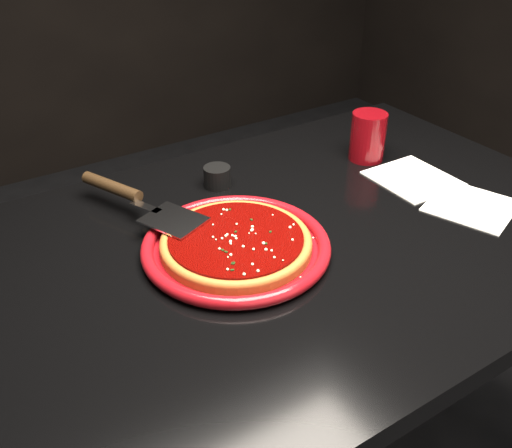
{
  "coord_description": "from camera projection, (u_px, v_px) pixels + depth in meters",
  "views": [
    {
      "loc": [
        -0.52,
        -0.69,
        1.32
      ],
      "look_at": [
        -0.06,
        0.04,
        0.77
      ],
      "focal_mm": 40.0,
      "sensor_mm": 36.0,
      "label": 1
    }
  ],
  "objects": [
    {
      "name": "table",
      "position": [
        288.0,
        378.0,
        1.23
      ],
      "size": [
        1.2,
        0.8,
        0.75
      ],
      "primitive_type": "cube",
      "color": "black",
      "rests_on": "floor"
    },
    {
      "name": "plate",
      "position": [
        236.0,
        246.0,
        0.98
      ],
      "size": [
        0.4,
        0.4,
        0.02
      ],
      "primitive_type": "cylinder",
      "rotation": [
        0.0,
        0.0,
        0.25
      ],
      "color": "maroon",
      "rests_on": "table"
    },
    {
      "name": "cup",
      "position": [
        368.0,
        136.0,
        1.26
      ],
      "size": [
        0.08,
        0.08,
        0.11
      ],
      "primitive_type": "cylinder",
      "rotation": [
        0.0,
        0.0,
        0.02
      ],
      "color": "maroon",
      "rests_on": "table"
    },
    {
      "name": "pizza_crust",
      "position": [
        236.0,
        244.0,
        0.97
      ],
      "size": [
        0.32,
        0.32,
        0.01
      ],
      "primitive_type": "cylinder",
      "rotation": [
        0.0,
        0.0,
        0.25
      ],
      "color": "#944D1F",
      "rests_on": "plate"
    },
    {
      "name": "pizza_sauce",
      "position": [
        236.0,
        239.0,
        0.97
      ],
      "size": [
        0.28,
        0.28,
        0.01
      ],
      "primitive_type": "cylinder",
      "rotation": [
        0.0,
        0.0,
        0.25
      ],
      "color": "#690401",
      "rests_on": "plate"
    },
    {
      "name": "ramekin",
      "position": [
        217.0,
        177.0,
        1.17
      ],
      "size": [
        0.06,
        0.06,
        0.04
      ],
      "primitive_type": "cylinder",
      "rotation": [
        0.0,
        0.0,
        0.1
      ],
      "color": "black",
      "rests_on": "table"
    },
    {
      "name": "napkin_b",
      "position": [
        413.0,
        179.0,
        1.21
      ],
      "size": [
        0.15,
        0.17,
        0.0
      ],
      "primitive_type": "cube",
      "rotation": [
        0.0,
        0.0,
        -0.01
      ],
      "color": "white",
      "rests_on": "table"
    },
    {
      "name": "napkin_a",
      "position": [
        472.0,
        206.0,
        1.11
      ],
      "size": [
        0.2,
        0.2,
        0.0
      ],
      "primitive_type": "cube",
      "rotation": [
        0.0,
        0.0,
        0.36
      ],
      "color": "white",
      "rests_on": "table"
    },
    {
      "name": "basil_flecks",
      "position": [
        236.0,
        236.0,
        0.96
      ],
      "size": [
        0.2,
        0.2,
        0.0
      ],
      "primitive_type": null,
      "color": "black",
      "rests_on": "plate"
    },
    {
      "name": "pizza_crust_rim",
      "position": [
        236.0,
        241.0,
        0.97
      ],
      "size": [
        0.32,
        0.32,
        0.02
      ],
      "primitive_type": "torus",
      "rotation": [
        0.0,
        0.0,
        0.25
      ],
      "color": "#944D1F",
      "rests_on": "plate"
    },
    {
      "name": "parmesan_dusting",
      "position": [
        236.0,
        236.0,
        0.96
      ],
      "size": [
        0.22,
        0.22,
        0.01
      ],
      "primitive_type": null,
      "color": "beige",
      "rests_on": "plate"
    },
    {
      "name": "pizza_server",
      "position": [
        141.0,
        200.0,
        1.05
      ],
      "size": [
        0.23,
        0.36,
        0.03
      ],
      "primitive_type": null,
      "rotation": [
        0.0,
        0.0,
        0.4
      ],
      "color": "silver",
      "rests_on": "plate"
    }
  ]
}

